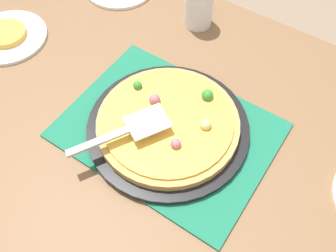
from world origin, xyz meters
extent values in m
plane|color=#84705B|center=(0.00, 0.00, 0.00)|extent=(8.00, 8.00, 0.00)
cube|color=brown|center=(0.00, 0.00, 0.73)|extent=(1.40, 1.00, 0.03)
cube|color=brown|center=(-0.64, 0.44, 0.36)|extent=(0.07, 0.07, 0.72)
cube|color=#196B4C|center=(0.00, 0.00, 0.75)|extent=(0.48, 0.36, 0.01)
cylinder|color=black|center=(0.00, 0.00, 0.76)|extent=(0.38, 0.38, 0.01)
cylinder|color=tan|center=(0.00, 0.00, 0.78)|extent=(0.33, 0.33, 0.02)
cylinder|color=gold|center=(0.00, 0.00, 0.79)|extent=(0.30, 0.30, 0.01)
sphere|color=#E5CC7F|center=(0.08, 0.03, 0.80)|extent=(0.03, 0.03, 0.03)
sphere|color=#338433|center=(-0.11, 0.04, 0.80)|extent=(0.02, 0.02, 0.02)
sphere|color=#B76675|center=(-0.06, 0.03, 0.80)|extent=(0.03, 0.03, 0.03)
sphere|color=#B76675|center=(0.05, -0.05, 0.80)|extent=(0.02, 0.02, 0.02)
sphere|color=#338433|center=(0.04, 0.11, 0.80)|extent=(0.03, 0.03, 0.03)
sphere|color=red|center=(-0.03, -0.05, 0.80)|extent=(0.02, 0.02, 0.02)
cylinder|color=white|center=(-0.55, 0.01, 0.76)|extent=(0.22, 0.22, 0.01)
cylinder|color=gold|center=(-0.55, 0.01, 0.77)|extent=(0.11, 0.11, 0.02)
cylinder|color=white|center=(-0.14, 0.36, 0.81)|extent=(0.08, 0.08, 0.12)
cube|color=silver|center=(-0.02, -0.04, 0.82)|extent=(0.11, 0.11, 0.00)
cube|color=#B2B2B7|center=(-0.08, -0.14, 0.82)|extent=(0.08, 0.13, 0.01)
camera|label=1|loc=(0.27, -0.41, 1.50)|focal=40.39mm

